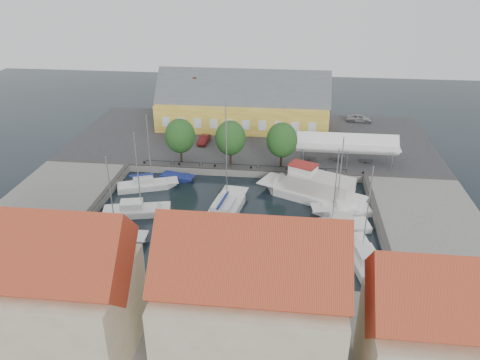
# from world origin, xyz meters

# --- Properties ---
(ground) EXTENTS (140.00, 140.00, 0.00)m
(ground) POSITION_xyz_m (0.00, 0.00, 0.00)
(ground) COLOR black
(ground) RESTS_ON ground
(north_quay) EXTENTS (56.00, 26.00, 1.00)m
(north_quay) POSITION_xyz_m (0.00, 23.00, 0.50)
(north_quay) COLOR #2D2D30
(north_quay) RESTS_ON ground
(west_quay) EXTENTS (12.00, 24.00, 1.00)m
(west_quay) POSITION_xyz_m (-22.00, -2.00, 0.50)
(west_quay) COLOR slate
(west_quay) RESTS_ON ground
(east_quay) EXTENTS (12.00, 24.00, 1.00)m
(east_quay) POSITION_xyz_m (22.00, -2.00, 0.50)
(east_quay) COLOR slate
(east_quay) RESTS_ON ground
(south_bank) EXTENTS (56.00, 14.00, 1.00)m
(south_bank) POSITION_xyz_m (0.00, -21.00, 0.50)
(south_bank) COLOR slate
(south_bank) RESTS_ON ground
(quay_edge_fittings) EXTENTS (56.00, 24.72, 0.40)m
(quay_edge_fittings) POSITION_xyz_m (0.02, 4.75, 1.06)
(quay_edge_fittings) COLOR #383533
(quay_edge_fittings) RESTS_ON north_quay
(warehouse) EXTENTS (28.56, 14.00, 9.55)m
(warehouse) POSITION_xyz_m (-2.60, 28.36, 4.43)
(warehouse) COLOR gold
(warehouse) RESTS_ON north_quay
(tent_canopy) EXTENTS (14.00, 4.00, 2.83)m
(tent_canopy) POSITION_xyz_m (14.00, 14.50, 3.68)
(tent_canopy) COLOR white
(tent_canopy) RESTS_ON north_quay
(quay_trees) EXTENTS (18.20, 4.20, 6.30)m
(quay_trees) POSITION_xyz_m (-2.00, 12.00, 4.88)
(quay_trees) COLOR black
(quay_trees) RESTS_ON north_quay
(car_silver) EXTENTS (4.46, 2.20, 1.46)m
(car_silver) POSITION_xyz_m (17.90, 32.47, 1.73)
(car_silver) COLOR #95979C
(car_silver) RESTS_ON north_quay
(car_red) EXTENTS (1.58, 3.78, 1.22)m
(car_red) POSITION_xyz_m (-7.13, 19.37, 1.61)
(car_red) COLOR #5D1515
(car_red) RESTS_ON north_quay
(center_sailboat) EXTENTS (4.63, 10.84, 14.23)m
(center_sailboat) POSITION_xyz_m (-1.11, -0.20, 0.36)
(center_sailboat) COLOR silver
(center_sailboat) RESTS_ON ground
(trawler) EXTENTS (13.97, 9.39, 5.00)m
(trawler) POSITION_xyz_m (9.53, 4.91, 1.02)
(trawler) COLOR silver
(trawler) RESTS_ON ground
(east_boat_a) EXTENTS (7.22, 3.28, 10.10)m
(east_boat_a) POSITION_xyz_m (12.63, 1.68, 0.26)
(east_boat_a) COLOR silver
(east_boat_a) RESTS_ON ground
(east_boat_b) EXTENTS (7.68, 3.66, 10.26)m
(east_boat_b) POSITION_xyz_m (11.87, -2.01, 0.26)
(east_boat_b) COLOR silver
(east_boat_b) RESTS_ON ground
(east_boat_c) EXTENTS (4.17, 8.62, 10.68)m
(east_boat_c) POSITION_xyz_m (13.94, -8.16, 0.26)
(east_boat_c) COLOR silver
(east_boat_c) RESTS_ON ground
(west_boat_a) EXTENTS (8.05, 4.75, 10.53)m
(west_boat_a) POSITION_xyz_m (-12.20, 5.30, 0.27)
(west_boat_a) COLOR silver
(west_boat_a) RESTS_ON ground
(west_boat_c) EXTENTS (8.14, 4.15, 10.70)m
(west_boat_c) POSITION_xyz_m (-11.56, -1.33, 0.26)
(west_boat_c) COLOR silver
(west_boat_c) RESTS_ON ground
(west_boat_d) EXTENTS (7.75, 2.66, 10.33)m
(west_boat_d) POSITION_xyz_m (-12.43, -7.22, 0.27)
(west_boat_d) COLOR silver
(west_boat_d) RESTS_ON ground
(launch_sw) EXTENTS (4.63, 2.71, 0.98)m
(launch_sw) POSITION_xyz_m (-12.70, -12.12, 0.09)
(launch_sw) COLOR silver
(launch_sw) RESTS_ON ground
(launch_nw) EXTENTS (4.92, 2.87, 0.88)m
(launch_nw) POSITION_xyz_m (-8.91, 8.57, 0.09)
(launch_nw) COLOR navy
(launch_nw) RESTS_ON ground
(townhouses) EXTENTS (36.30, 8.50, 12.00)m
(townhouses) POSITION_xyz_m (1.93, -23.24, 5.82)
(townhouses) COLOR beige
(townhouses) RESTS_ON south_bank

